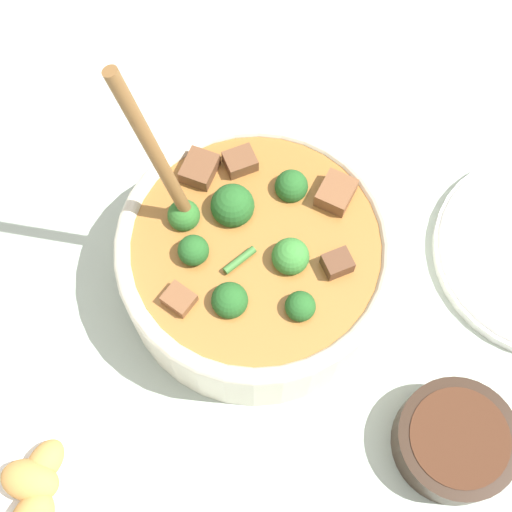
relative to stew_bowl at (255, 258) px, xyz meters
The scene contains 4 objects.
ground_plane 0.05m from the stew_bowl, 148.42° to the right, with size 4.00×4.00×0.00m, color #ADBCAD.
stew_bowl is the anchor object (origin of this frame).
condiment_bowl 0.25m from the stew_bowl, 142.92° to the right, with size 0.11×0.11×0.04m.
food_plate 0.31m from the stew_bowl, 120.81° to the left, with size 0.23×0.23×0.04m.
Camera 1 is at (-0.26, 0.05, 0.68)m, focal length 50.00 mm.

